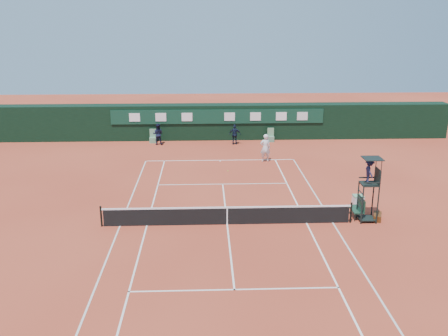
# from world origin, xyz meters

# --- Properties ---
(ground) EXTENTS (90.00, 90.00, 0.00)m
(ground) POSITION_xyz_m (0.00, 0.00, 0.00)
(ground) COLOR #BE462D
(ground) RESTS_ON ground
(court_lines) EXTENTS (11.05, 23.85, 0.01)m
(court_lines) POSITION_xyz_m (0.00, 0.00, 0.01)
(court_lines) COLOR white
(court_lines) RESTS_ON ground
(tennis_net) EXTENTS (12.90, 0.10, 1.10)m
(tennis_net) POSITION_xyz_m (0.00, 0.00, 0.51)
(tennis_net) COLOR black
(tennis_net) RESTS_ON ground
(back_wall) EXTENTS (40.00, 1.65, 3.00)m
(back_wall) POSITION_xyz_m (0.00, 18.74, 1.51)
(back_wall) COLOR black
(back_wall) RESTS_ON ground
(linesman_chair_left) EXTENTS (0.55, 0.50, 1.15)m
(linesman_chair_left) POSITION_xyz_m (-5.50, 17.48, 0.32)
(linesman_chair_left) COLOR #5D8E68
(linesman_chair_left) RESTS_ON ground
(linesman_chair_right) EXTENTS (0.55, 0.50, 1.15)m
(linesman_chair_right) POSITION_xyz_m (4.50, 17.48, 0.32)
(linesman_chair_right) COLOR #588767
(linesman_chair_right) RESTS_ON ground
(umpire_chair) EXTENTS (0.96, 0.95, 3.42)m
(umpire_chair) POSITION_xyz_m (7.28, 0.19, 2.46)
(umpire_chair) COLOR black
(umpire_chair) RESTS_ON ground
(player_bench) EXTENTS (0.56, 1.20, 1.10)m
(player_bench) POSITION_xyz_m (7.00, 0.69, 0.60)
(player_bench) COLOR #173A28
(player_bench) RESTS_ON ground
(tennis_bag) EXTENTS (0.66, 0.96, 0.33)m
(tennis_bag) POSITION_xyz_m (7.93, 0.32, 0.16)
(tennis_bag) COLOR black
(tennis_bag) RESTS_ON ground
(cooler) EXTENTS (0.57, 0.57, 0.65)m
(cooler) POSITION_xyz_m (7.47, 2.28, 0.33)
(cooler) COLOR silver
(cooler) RESTS_ON ground
(tennis_ball) EXTENTS (0.08, 0.08, 0.08)m
(tennis_ball) POSITION_xyz_m (0.47, 9.10, 0.04)
(tennis_ball) COLOR #B0CC2F
(tennis_ball) RESTS_ON ground
(player) EXTENTS (0.79, 0.56, 2.06)m
(player) POSITION_xyz_m (3.30, 11.46, 1.03)
(player) COLOR white
(player) RESTS_ON ground
(ball_kid_left) EXTENTS (0.93, 0.77, 1.76)m
(ball_kid_left) POSITION_xyz_m (-5.00, 16.84, 0.88)
(ball_kid_left) COLOR black
(ball_kid_left) RESTS_ON ground
(ball_kid_right) EXTENTS (1.03, 0.51, 1.69)m
(ball_kid_right) POSITION_xyz_m (1.38, 16.61, 0.85)
(ball_kid_right) COLOR black
(ball_kid_right) RESTS_ON ground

